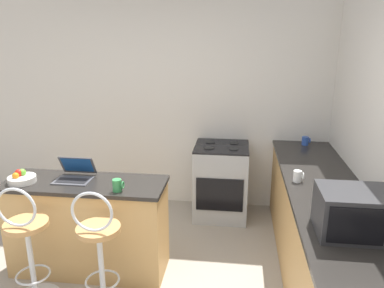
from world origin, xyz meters
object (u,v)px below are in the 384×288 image
at_px(bar_stool_near, 28,248).
at_px(mug_blue, 306,141).
at_px(laptop, 75,174).
at_px(mug_white, 298,176).
at_px(microwave, 355,213).
at_px(bar_stool_far, 99,253).
at_px(fruit_bowl, 21,178).
at_px(stove_range, 221,181).
at_px(mug_green, 118,185).

distance_m(bar_stool_near, mug_blue, 3.12).
bearing_deg(laptop, mug_white, 5.22).
height_order(microwave, mug_white, microwave).
xyz_separation_m(bar_stool_near, laptop, (0.19, 0.56, 0.43)).
distance_m(microwave, mug_white, 0.90).
bearing_deg(mug_blue, microwave, -90.62).
height_order(bar_stool_far, microwave, microwave).
height_order(laptop, fruit_bowl, laptop).
xyz_separation_m(laptop, mug_blue, (2.24, 1.35, -0.00)).
distance_m(bar_stool_far, fruit_bowl, 1.03).
relative_size(laptop, mug_blue, 3.29).
bearing_deg(stove_range, fruit_bowl, -142.15).
xyz_separation_m(stove_range, fruit_bowl, (-1.70, -1.32, 0.48)).
xyz_separation_m(bar_stool_far, laptop, (-0.41, 0.56, 0.43)).
relative_size(bar_stool_near, bar_stool_far, 1.00).
bearing_deg(mug_green, bar_stool_near, -152.14).
height_order(mug_green, fruit_bowl, fruit_bowl).
distance_m(bar_stool_near, mug_green, 0.85).
xyz_separation_m(laptop, fruit_bowl, (-0.44, -0.13, -0.01)).
relative_size(bar_stool_far, mug_blue, 10.89).
relative_size(mug_blue, fruit_bowl, 0.41).
xyz_separation_m(microwave, fruit_bowl, (-2.65, 0.55, -0.11)).
bearing_deg(laptop, bar_stool_far, -54.02).
distance_m(stove_range, mug_green, 1.69).
height_order(microwave, stove_range, microwave).
xyz_separation_m(mug_blue, mug_green, (-1.77, -1.57, 0.00)).
height_order(laptop, mug_green, laptop).
relative_size(microwave, mug_green, 4.63).
height_order(laptop, mug_blue, laptop).
distance_m(bar_stool_near, mug_white, 2.33).
bearing_deg(mug_blue, bar_stool_near, -141.72).
bearing_deg(mug_blue, bar_stool_far, -133.78).
distance_m(microwave, fruit_bowl, 2.71).
bearing_deg(mug_blue, stove_range, -170.44).
xyz_separation_m(microwave, mug_white, (-0.23, 0.87, -0.10)).
distance_m(bar_stool_far, mug_blue, 2.68).
distance_m(bar_stool_near, bar_stool_far, 0.59).
relative_size(laptop, mug_white, 3.13).
height_order(stove_range, mug_green, mug_green).
bearing_deg(fruit_bowl, mug_blue, 29.05).
distance_m(bar_stool_far, mug_white, 1.80).
height_order(bar_stool_near, mug_green, bar_stool_near).
bearing_deg(mug_white, mug_green, -165.35).
bearing_deg(bar_stool_far, mug_blue, 46.22).
distance_m(bar_stool_far, mug_green, 0.56).
relative_size(bar_stool_near, mug_white, 10.35).
bearing_deg(mug_blue, mug_white, -102.26).
bearing_deg(microwave, mug_blue, 89.38).
relative_size(bar_stool_near, microwave, 2.21).
relative_size(microwave, mug_blue, 4.93).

